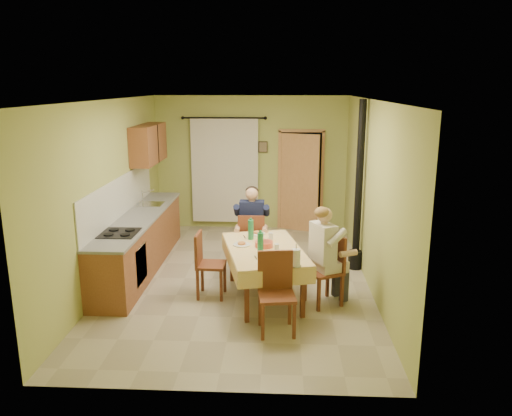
# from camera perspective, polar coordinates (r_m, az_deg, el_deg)

# --- Properties ---
(floor) EXTENTS (4.00, 6.00, 0.01)m
(floor) POSITION_cam_1_polar(r_m,az_deg,el_deg) (8.03, -1.84, -8.14)
(floor) COLOR tan
(floor) RESTS_ON ground
(room_shell) EXTENTS (4.04, 6.04, 2.82)m
(room_shell) POSITION_cam_1_polar(r_m,az_deg,el_deg) (7.54, -1.94, 4.79)
(room_shell) COLOR #B1B95F
(room_shell) RESTS_ON ground
(kitchen_run) EXTENTS (0.64, 3.64, 1.56)m
(kitchen_run) POSITION_cam_1_polar(r_m,az_deg,el_deg) (8.54, -13.15, -3.71)
(kitchen_run) COLOR brown
(kitchen_run) RESTS_ON ground
(upper_cabinets) EXTENTS (0.35, 1.40, 0.70)m
(upper_cabinets) POSITION_cam_1_polar(r_m,az_deg,el_deg) (9.50, -12.17, 7.18)
(upper_cabinets) COLOR brown
(upper_cabinets) RESTS_ON room_shell
(curtain) EXTENTS (1.70, 0.07, 2.22)m
(curtain) POSITION_cam_1_polar(r_m,az_deg,el_deg) (10.53, -3.59, 4.33)
(curtain) COLOR black
(curtain) RESTS_ON ground
(doorway) EXTENTS (0.96, 0.35, 2.15)m
(doorway) POSITION_cam_1_polar(r_m,az_deg,el_deg) (10.51, 5.07, 3.11)
(doorway) COLOR black
(doorway) RESTS_ON ground
(dining_table) EXTENTS (1.39, 1.89, 0.76)m
(dining_table) POSITION_cam_1_polar(r_m,az_deg,el_deg) (7.24, 0.96, -7.42)
(dining_table) COLOR #E8C27A
(dining_table) RESTS_ON ground
(tableware) EXTENTS (0.94, 1.56, 0.33)m
(tableware) POSITION_cam_1_polar(r_m,az_deg,el_deg) (7.00, 1.25, -4.33)
(tableware) COLOR white
(tableware) RESTS_ON dining_table
(chair_far) EXTENTS (0.43, 0.43, 0.99)m
(chair_far) POSITION_cam_1_polar(r_m,az_deg,el_deg) (8.30, -0.48, -5.24)
(chair_far) COLOR brown
(chair_far) RESTS_ON ground
(chair_near) EXTENTS (0.50, 0.50, 1.01)m
(chair_near) POSITION_cam_1_polar(r_m,az_deg,el_deg) (6.34, 2.36, -11.53)
(chair_near) COLOR brown
(chair_near) RESTS_ON ground
(chair_right) EXTENTS (0.58, 0.58, 1.00)m
(chair_right) POSITION_cam_1_polar(r_m,az_deg,el_deg) (7.15, 7.82, -8.61)
(chair_right) COLOR brown
(chair_right) RESTS_ON ground
(chair_left) EXTENTS (0.42, 0.42, 0.96)m
(chair_left) POSITION_cam_1_polar(r_m,az_deg,el_deg) (7.36, -5.23, -7.88)
(chair_left) COLOR brown
(chair_left) RESTS_ON ground
(man_far) EXTENTS (0.58, 0.47, 1.39)m
(man_far) POSITION_cam_1_polar(r_m,az_deg,el_deg) (8.14, -0.48, -1.30)
(man_far) COLOR #141938
(man_far) RESTS_ON chair_far
(man_right) EXTENTS (0.61, 0.65, 1.39)m
(man_right) POSITION_cam_1_polar(r_m,az_deg,el_deg) (6.94, 7.88, -4.14)
(man_right) COLOR beige
(man_right) RESTS_ON chair_right
(stove_flue) EXTENTS (0.24, 0.24, 2.80)m
(stove_flue) POSITION_cam_1_polar(r_m,az_deg,el_deg) (8.36, 11.55, -0.14)
(stove_flue) COLOR black
(stove_flue) RESTS_ON ground
(picture_back) EXTENTS (0.19, 0.03, 0.23)m
(picture_back) POSITION_cam_1_polar(r_m,az_deg,el_deg) (10.47, 0.80, 6.99)
(picture_back) COLOR black
(picture_back) RESTS_ON room_shell
(picture_right) EXTENTS (0.03, 0.31, 0.21)m
(picture_right) POSITION_cam_1_polar(r_m,az_deg,el_deg) (8.80, 11.70, 6.03)
(picture_right) COLOR brown
(picture_right) RESTS_ON room_shell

